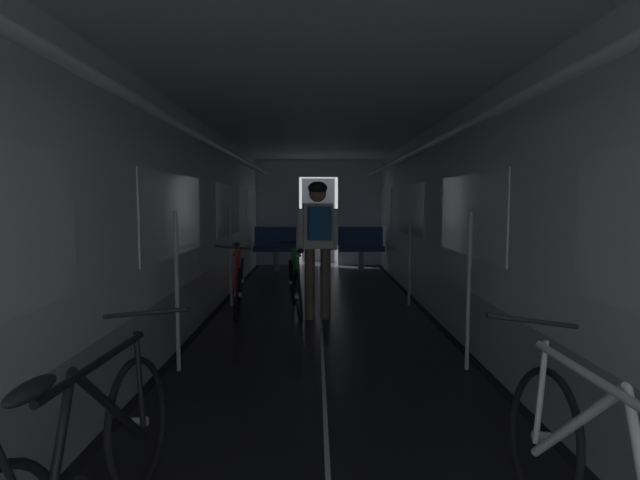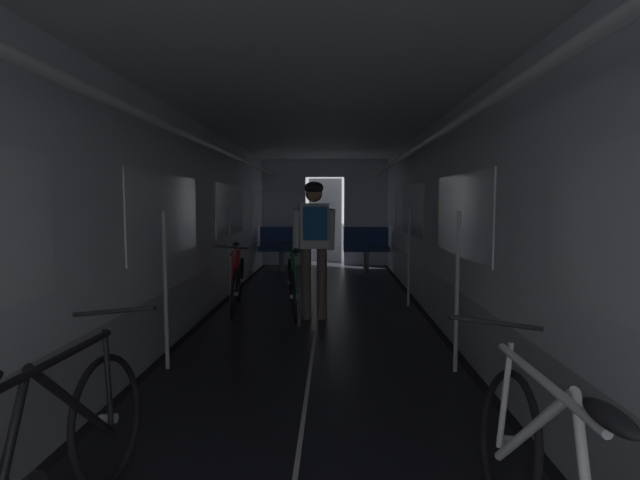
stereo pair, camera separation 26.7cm
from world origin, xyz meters
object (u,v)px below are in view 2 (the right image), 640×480
Objects in this scene: bench_seat_far_left at (282,244)px; bicycle_red at (237,283)px; bench_seat_far_right at (366,245)px; person_cyclist_aisle at (314,235)px; bicycle_green_in_aisle at (292,285)px; bicycle_black at (43,464)px.

bicycle_red is at bearing -92.99° from bench_seat_far_left.
bench_seat_far_left is 0.58× the size of bicycle_red.
person_cyclist_aisle is (-0.94, -4.17, 0.50)m from bench_seat_far_right.
bicycle_green_in_aisle is (0.76, -0.16, 0.00)m from bicycle_red.
bench_seat_far_left reaches higher than bicycle_red.
person_cyclist_aisle is (0.86, -4.17, 0.50)m from bench_seat_far_left.
bicycle_red is 1.33m from person_cyclist_aisle.
person_cyclist_aisle reaches higher than bench_seat_far_right.
bicycle_red is 1.00× the size of bicycle_green_in_aisle.
bicycle_black is 0.98× the size of person_cyclist_aisle.
person_cyclist_aisle is at bearing -78.29° from bench_seat_far_left.
bicycle_red is 1.00× the size of bicycle_black.
person_cyclist_aisle reaches higher than bicycle_black.
bicycle_black is at bearing -90.77° from bench_seat_far_left.
bicycle_green_in_aisle is at bearing 137.85° from person_cyclist_aisle.
person_cyclist_aisle is at bearing -22.03° from bicycle_red.
bench_seat_far_right is at bearing 61.93° from bicycle_red.
bicycle_green_in_aisle is at bearing -81.72° from bench_seat_far_left.
bench_seat_far_right is at bearing 0.00° from bench_seat_far_left.
bicycle_black is at bearing -103.17° from bench_seat_far_right.
bicycle_green_in_aisle is (-0.30, 0.27, -0.69)m from person_cyclist_aisle.
bicycle_black is at bearing -99.04° from bicycle_green_in_aisle.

